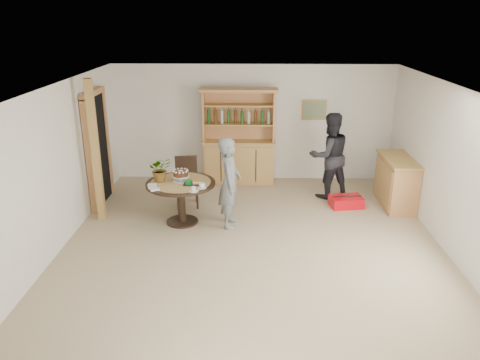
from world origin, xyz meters
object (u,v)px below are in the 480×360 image
Objects in this scene: hutch at (239,151)px; dining_table at (181,190)px; sideboard at (397,182)px; dining_chair at (187,178)px; teen_boy at (230,183)px; red_suitcase at (346,202)px; adult_person at (329,156)px.

dining_table is (-0.94, -2.15, -0.08)m from hutch.
dining_table is at bearing -167.21° from sideboard.
sideboard is 4.00m from dining_chair.
dining_table is 0.88m from teen_boy.
dining_chair is 3.08m from red_suitcase.
adult_person is at bearing -50.71° from teen_boy.
dining_table is 0.70× the size of adult_person.
teen_boy reaches higher than red_suitcase.
dining_chair is at bearing 90.89° from dining_table.
hutch is at bearing 44.81° from dining_chair.
hutch is 3.29m from sideboard.
dining_chair reaches higher than dining_table.
dining_chair is 1.29m from teen_boy.
hutch is 1.62× the size of sideboard.
dining_chair is at bearing -178.92° from sideboard.
dining_chair reaches higher than sideboard.
teen_boy is at bearing -166.90° from red_suitcase.
sideboard is at bearing 143.27° from adult_person.
teen_boy is at bearing 18.87° from adult_person.
hutch is 1.99m from adult_person.
hutch is at bearing 138.01° from red_suitcase.
hutch is 1.70× the size of dining_table.
red_suitcase is at bearing -173.26° from sideboard.
red_suitcase is at bearing -32.88° from hutch.
sideboard is 4.08m from dining_table.
dining_table is at bearing -98.38° from dining_chair.
hutch reaches higher than sideboard.
sideboard is 0.74× the size of adult_person.
dining_table is 3.18m from red_suitcase.
dining_table is 0.76× the size of teen_boy.
dining_chair is (-3.99, -0.08, 0.06)m from sideboard.
teen_boy is 2.46m from red_suitcase.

